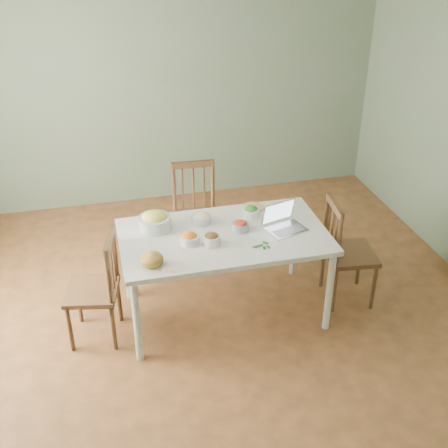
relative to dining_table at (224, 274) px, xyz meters
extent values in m
cube|color=#4D3219|center=(-0.11, -0.12, -0.40)|extent=(5.00, 5.00, 0.00)
cube|color=#5B7455|center=(-0.11, 2.38, 0.95)|extent=(5.00, 0.00, 2.70)
ellipsoid|color=olive|center=(-0.64, -0.32, 0.46)|extent=(0.23, 0.23, 0.12)
cube|color=#F3E5B9|center=(-0.52, -0.42, 0.42)|extent=(0.10, 0.07, 0.03)
cylinder|color=tan|center=(0.36, 0.37, 0.41)|extent=(0.24, 0.24, 0.02)
camera|label=1|loc=(-0.96, -3.90, 2.82)|focal=45.42mm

